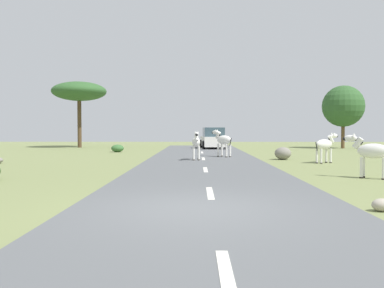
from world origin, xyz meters
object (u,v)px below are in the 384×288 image
at_px(zebra_1, 325,145).
at_px(rock_2, 283,153).
at_px(zebra_0, 196,143).
at_px(bush_1, 117,148).
at_px(zebra_2, 371,151).
at_px(tree_2, 79,92).
at_px(zebra_3, 223,140).
at_px(car_0, 213,139).
at_px(rock_1, 382,205).
at_px(tree_1, 343,106).

height_order(zebra_1, rock_2, zebra_1).
distance_m(zebra_0, bush_1, 9.98).
xyz_separation_m(zebra_1, rock_2, (-1.58, 2.32, -0.56)).
bearing_deg(zebra_0, zebra_2, 126.27).
relative_size(tree_2, rock_2, 6.59).
xyz_separation_m(zebra_3, car_0, (-0.17, 10.52, -0.17)).
distance_m(zebra_0, rock_2, 4.88).
bearing_deg(zebra_1, rock_1, -44.56).
relative_size(car_0, bush_1, 4.92).
bearing_deg(zebra_0, rock_2, -169.96).
height_order(zebra_3, tree_1, tree_1).
xyz_separation_m(tree_2, rock_1, (14.36, -28.64, -4.87)).
height_order(zebra_1, tree_2, tree_2).
bearing_deg(rock_2, zebra_1, -55.77).
xyz_separation_m(zebra_0, car_0, (1.39, 13.01, -0.12)).
height_order(zebra_2, tree_1, tree_1).
bearing_deg(zebra_0, zebra_1, 166.35).
bearing_deg(zebra_2, rock_2, 42.72).
relative_size(zebra_3, rock_2, 1.81).
bearing_deg(zebra_1, zebra_0, -134.65).
height_order(car_0, bush_1, car_0).
height_order(tree_2, rock_2, tree_2).
bearing_deg(zebra_2, zebra_3, 58.26).
relative_size(tree_2, rock_1, 14.20).
xyz_separation_m(zebra_1, tree_1, (6.26, 15.42, 2.71)).
height_order(zebra_0, rock_1, zebra_0).
bearing_deg(tree_1, zebra_1, -112.10).
bearing_deg(zebra_3, tree_1, 8.49).
relative_size(zebra_0, rock_1, 3.93).
distance_m(car_0, bush_1, 8.63).
distance_m(zebra_0, zebra_1, 6.46).
height_order(zebra_0, car_0, car_0).
bearing_deg(tree_2, rock_2, -43.38).
distance_m(zebra_1, zebra_3, 6.11).
xyz_separation_m(zebra_0, tree_2, (-10.53, 15.42, 4.03)).
bearing_deg(rock_1, zebra_3, 98.21).
bearing_deg(tree_2, zebra_1, -44.83).
height_order(zebra_3, rock_1, zebra_3).
relative_size(zebra_1, bush_1, 1.68).
xyz_separation_m(zebra_2, car_0, (-4.54, 20.60, -0.07)).
relative_size(car_0, rock_2, 4.99).
height_order(zebra_1, tree_1, tree_1).
height_order(zebra_0, tree_2, tree_2).
bearing_deg(zebra_1, tree_2, -167.55).
height_order(zebra_0, zebra_3, zebra_3).
relative_size(zebra_3, tree_1, 0.30).
xyz_separation_m(zebra_0, zebra_3, (1.56, 2.49, 0.05)).
distance_m(car_0, tree_1, 11.57).
xyz_separation_m(car_0, tree_2, (-11.92, 2.41, 4.15)).
bearing_deg(zebra_1, bush_1, -160.97).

